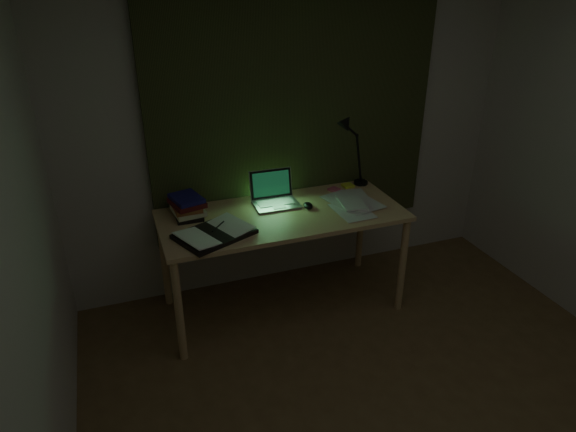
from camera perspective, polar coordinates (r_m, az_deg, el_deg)
name	(u,v)px	position (r m, az deg, el deg)	size (l,w,h in m)	color
wall_back	(294,129)	(3.94, 0.66, 9.67)	(3.50, 0.00, 2.50)	beige
wall_left	(5,346)	(1.94, -28.92, -12.54)	(0.00, 4.00, 2.50)	beige
curtain	(296,104)	(3.85, 0.89, 12.37)	(2.20, 0.06, 2.00)	#2D3219
desk	(282,261)	(3.81, -0.62, -5.05)	(1.72, 0.75, 0.79)	tan
laptop	(276,191)	(3.69, -1.30, 2.81)	(0.32, 0.36, 0.23)	#B8B7BD
open_textbook	(214,233)	(3.35, -8.18, -1.89)	(0.47, 0.33, 0.04)	white
book_stack	(188,206)	(3.61, -11.08, 1.12)	(0.20, 0.24, 0.16)	white
loose_papers	(344,204)	(3.76, 6.27, 1.30)	(0.38, 0.40, 0.02)	silver
mouse	(308,206)	(3.70, 2.25, 1.16)	(0.06, 0.10, 0.04)	black
sticky_yellow	(348,185)	(4.10, 6.65, 3.39)	(0.08, 0.08, 0.02)	#E2F734
sticky_pink	(334,189)	(4.01, 5.14, 2.96)	(0.07, 0.07, 0.02)	#D95473
desk_lamp	(363,148)	(4.06, 8.34, 7.49)	(0.40, 0.31, 0.60)	black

